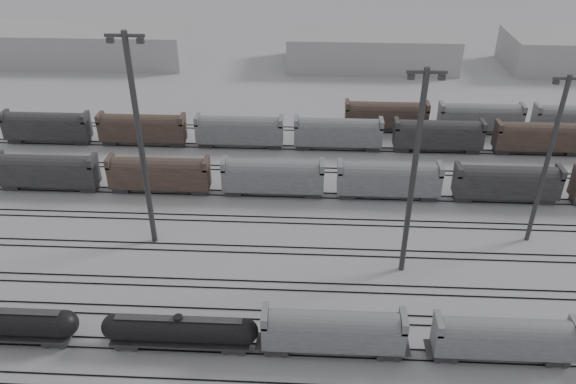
{
  "coord_description": "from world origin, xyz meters",
  "views": [
    {
      "loc": [
        -3.08,
        -40.11,
        43.33
      ],
      "look_at": [
        -6.48,
        26.12,
        4.0
      ],
      "focal_mm": 35.0,
      "sensor_mm": 36.0,
      "label": 1
    }
  ],
  "objects_px": {
    "tank_car_b": "(180,330)",
    "hopper_car_b": "(504,337)",
    "hopper_car_a": "(333,330)",
    "light_mast_c": "(414,173)"
  },
  "relations": [
    {
      "from": "tank_car_b",
      "to": "hopper_car_a",
      "type": "distance_m",
      "value": 15.54
    },
    {
      "from": "hopper_car_a",
      "to": "tank_car_b",
      "type": "bearing_deg",
      "value": 180.0
    },
    {
      "from": "tank_car_b",
      "to": "hopper_car_b",
      "type": "xyz_separation_m",
      "value": [
        32.27,
        0.0,
        0.74
      ]
    },
    {
      "from": "hopper_car_a",
      "to": "hopper_car_b",
      "type": "bearing_deg",
      "value": 0.0
    },
    {
      "from": "tank_car_b",
      "to": "hopper_car_a",
      "type": "relative_size",
      "value": 1.13
    },
    {
      "from": "light_mast_c",
      "to": "tank_car_b",
      "type": "bearing_deg",
      "value": -149.99
    },
    {
      "from": "tank_car_b",
      "to": "hopper_car_a",
      "type": "xyz_separation_m",
      "value": [
        15.51,
        -0.0,
        0.86
      ]
    },
    {
      "from": "tank_car_b",
      "to": "light_mast_c",
      "type": "relative_size",
      "value": 0.63
    },
    {
      "from": "hopper_car_a",
      "to": "hopper_car_b",
      "type": "distance_m",
      "value": 16.76
    },
    {
      "from": "tank_car_b",
      "to": "hopper_car_a",
      "type": "bearing_deg",
      "value": -0.0
    }
  ]
}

